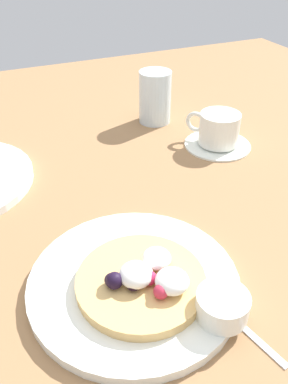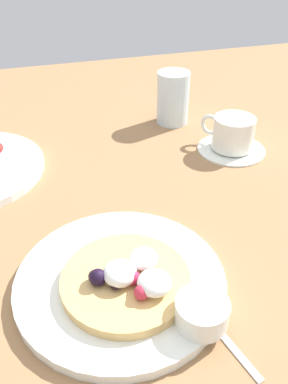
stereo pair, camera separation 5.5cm
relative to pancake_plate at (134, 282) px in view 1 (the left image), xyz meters
The scene contains 7 objects.
ground_plane 13.73cm from the pancake_plate, 77.74° to the left, with size 168.02×152.19×3.00cm, color #946C46.
pancake_plate is the anchor object (origin of this frame).
pancake_with_berries 2.61cm from the pancake_plate, 73.15° to the right, with size 15.22×15.22×3.69cm.
syrup_ramekin 11.20cm from the pancake_plate, 52.44° to the right, with size 5.78×5.78×2.93cm.
coffee_saucer 38.97cm from the pancake_plate, 42.84° to the left, with size 12.79×12.79×0.67cm, color white.
coffee_cup 39.11cm from the pancake_plate, 43.09° to the left, with size 8.33×9.54×5.99cm.
water_glass 47.33cm from the pancake_plate, 62.01° to the left, with size 6.75×6.75×10.90cm, color silver.
Camera 1 is at (-15.13, -44.28, 37.49)cm, focal length 37.46 mm.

